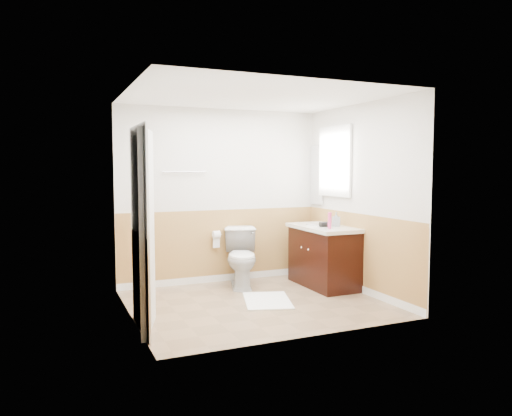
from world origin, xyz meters
name	(u,v)px	position (x,y,z in m)	size (l,w,h in m)	color
floor	(257,303)	(0.00, 0.00, 0.00)	(3.00, 3.00, 0.00)	#8C7051
ceiling	(257,96)	(0.00, 0.00, 2.50)	(3.00, 3.00, 0.00)	white
wall_back	(221,196)	(0.00, 1.30, 1.25)	(3.00, 3.00, 0.00)	silver
wall_front	(310,210)	(0.00, -1.30, 1.25)	(3.00, 3.00, 0.00)	silver
wall_left	(130,205)	(-1.50, 0.00, 1.25)	(3.00, 3.00, 0.00)	silver
wall_right	(360,199)	(1.50, 0.00, 1.25)	(3.00, 3.00, 0.00)	silver
wainscot_back	(222,247)	(0.00, 1.29, 0.50)	(3.00, 3.00, 0.00)	tan
wainscot_front	(309,286)	(0.00, -1.29, 0.50)	(3.00, 3.00, 0.00)	tan
wainscot_left	(132,273)	(-1.49, 0.00, 0.50)	(2.60, 2.60, 0.00)	tan
wainscot_right	(359,254)	(1.49, 0.00, 0.50)	(2.60, 2.60, 0.00)	tan
toilet	(242,258)	(0.15, 0.87, 0.41)	(0.45, 0.80, 0.81)	silver
bath_mat	(267,301)	(0.15, 0.02, 0.01)	(0.55, 0.80, 0.02)	white
vanity_cabinet	(324,258)	(1.21, 0.44, 0.40)	(0.55, 1.10, 0.80)	black
vanity_knob_left	(309,250)	(0.91, 0.34, 0.55)	(0.03, 0.03, 0.03)	silver
vanity_knob_right	(301,248)	(0.91, 0.54, 0.55)	(0.03, 0.03, 0.03)	white
countertop	(323,228)	(1.20, 0.44, 0.83)	(0.60, 1.15, 0.05)	white
sink_basin	(319,224)	(1.21, 0.59, 0.86)	(0.36, 0.36, 0.02)	silver
faucet	(329,219)	(1.39, 0.59, 0.92)	(0.02, 0.02, 0.14)	silver
lotion_bottle	(330,220)	(1.11, 0.13, 0.96)	(0.05, 0.05, 0.22)	#DF397C
soap_dispenser	(336,219)	(1.33, 0.32, 0.95)	(0.09, 0.09, 0.20)	#929AA4
hair_dryer_body	(324,224)	(1.16, 0.35, 0.89)	(0.07, 0.07, 0.14)	black
hair_dryer_handle	(323,227)	(1.13, 0.34, 0.86)	(0.03, 0.03, 0.07)	black
mirror_panel	(317,175)	(1.48, 1.10, 1.55)	(0.02, 0.35, 0.90)	silver
window_frame	(335,161)	(1.47, 0.59, 1.75)	(0.04, 0.80, 1.00)	white
window_glass	(336,161)	(1.49, 0.59, 1.75)	(0.01, 0.70, 0.90)	white
door	(147,231)	(-1.40, -0.45, 1.02)	(0.05, 0.80, 2.04)	white
door_frame	(140,230)	(-1.48, -0.45, 1.03)	(0.02, 0.92, 2.10)	white
door_knob	(147,233)	(-1.34, -0.12, 0.95)	(0.06, 0.06, 0.06)	silver
towel_bar	(185,172)	(-0.55, 1.25, 1.60)	(0.02, 0.02, 0.62)	silver
tp_holder_bar	(216,235)	(-0.10, 1.23, 0.70)	(0.02, 0.02, 0.14)	silver
tp_roll	(216,235)	(-0.10, 1.23, 0.70)	(0.11, 0.11, 0.10)	white
tp_sheet	(216,242)	(-0.10, 1.23, 0.59)	(0.10, 0.01, 0.16)	white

